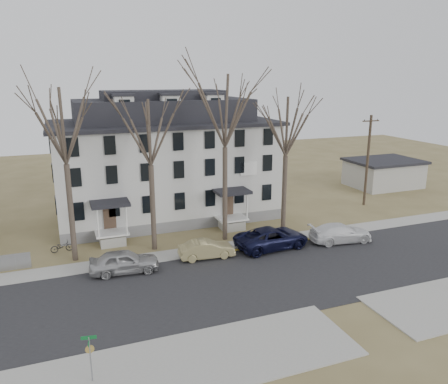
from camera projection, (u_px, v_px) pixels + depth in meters
name	position (u px, v px, depth m)	size (l,w,h in m)	color
ground	(265.00, 293.00, 27.59)	(120.00, 120.00, 0.00)	olive
main_road	(252.00, 280.00, 29.40)	(120.00, 10.00, 0.04)	#27272A
far_sidewalk	(221.00, 248.00, 34.82)	(120.00, 2.00, 0.08)	#A09F97
near_sidewalk_left	(158.00, 371.00, 20.33)	(20.00, 5.00, 0.08)	#A09F97
yellow_curb	(282.00, 244.00, 35.72)	(14.00, 0.25, 0.06)	gold
boarding_house	(165.00, 162.00, 41.74)	(20.80, 12.36, 12.05)	slate
distant_building	(383.00, 173.00, 54.16)	(8.50, 6.50, 3.35)	#A09F97
tree_far_left	(62.00, 121.00, 30.01)	(8.40, 8.40, 13.72)	#473B31
tree_mid_left	(149.00, 128.00, 32.26)	(7.80, 7.80, 12.74)	#473B31
tree_center	(225.00, 106.00, 33.94)	(9.00, 9.00, 14.70)	#473B31
tree_mid_right	(287.00, 122.00, 36.21)	(7.80, 7.80, 12.74)	#473B31
utility_pole_far	(368.00, 160.00, 45.33)	(2.00, 0.28, 9.50)	#3D3023
car_silver	(124.00, 262.00, 30.31)	(1.91, 4.75, 1.62)	#B0B0B0
car_tan	(207.00, 250.00, 32.79)	(1.46, 4.18, 1.38)	tan
car_navy	(272.00, 238.00, 34.67)	(2.78, 6.02, 1.67)	black
car_white	(341.00, 233.00, 36.00)	(2.12, 5.23, 1.52)	white
bicycle_left	(62.00, 247.00, 33.96)	(0.58, 1.67, 0.88)	black
street_sign	(90.00, 351.00, 19.20)	(0.67, 0.67, 2.36)	gray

